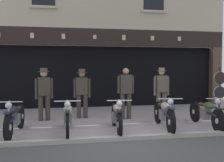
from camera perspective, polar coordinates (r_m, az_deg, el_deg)
ground at (r=5.27m, az=4.27°, el=-16.35°), size 23.68×22.00×0.18m
shop_facade at (r=12.86m, az=-4.90°, el=3.17°), size 11.98×4.42×6.44m
motorcycle_left at (r=7.12m, az=-20.44°, el=-7.50°), size 0.62×2.00×0.93m
motorcycle_center_left at (r=6.89m, az=-9.58°, el=-7.68°), size 0.62×2.03×0.93m
motorcycle_center at (r=7.01m, az=1.01°, el=-7.53°), size 0.62×1.97×0.91m
motorcycle_center_right at (r=7.41m, az=11.26°, el=-6.93°), size 0.62×2.09×0.93m
motorcycle_right at (r=7.96m, az=19.83°, el=-6.46°), size 0.62×2.05×0.91m
salesman_left at (r=8.61m, az=-14.63°, el=-2.17°), size 0.55×0.37×1.68m
shopkeeper_center at (r=8.78m, az=-6.57°, el=-2.15°), size 0.56×0.35×1.65m
salesman_right at (r=8.60m, az=3.02°, el=-2.14°), size 0.56×0.25×1.68m
assistant_far_right at (r=8.95m, az=10.74°, el=-1.96°), size 0.56×0.32×1.69m
tyre_sign_pole at (r=11.22m, az=22.47°, el=-0.96°), size 0.52×0.06×1.71m
advert_board_near at (r=11.20m, az=-13.02°, el=3.47°), size 0.83×0.03×0.91m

